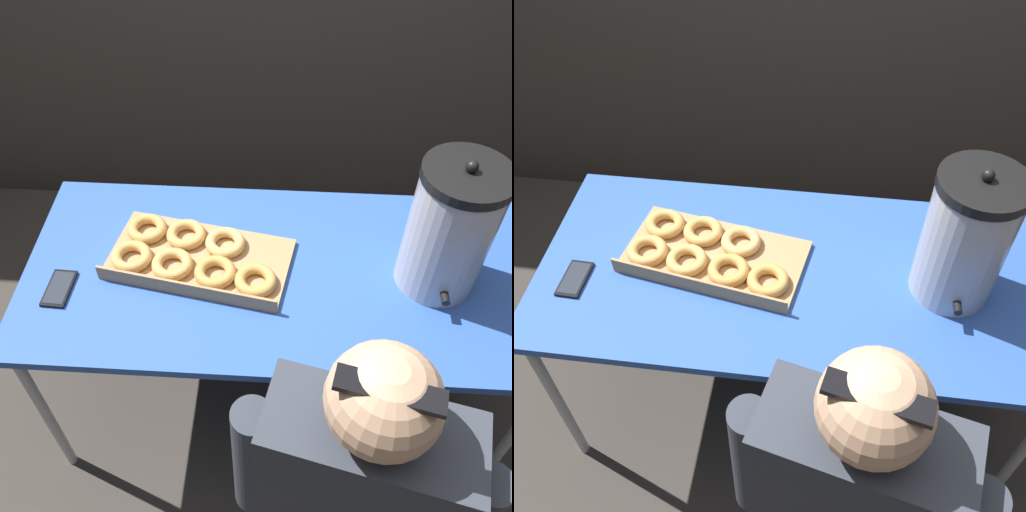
{
  "view_description": "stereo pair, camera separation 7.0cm",
  "coord_description": "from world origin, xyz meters",
  "views": [
    {
      "loc": [
        -0.01,
        -1.1,
        2.01
      ],
      "look_at": [
        -0.07,
        0.0,
        0.79
      ],
      "focal_mm": 40.0,
      "sensor_mm": 36.0,
      "label": 1
    },
    {
      "loc": [
        0.06,
        -1.09,
        2.01
      ],
      "look_at": [
        -0.07,
        0.0,
        0.79
      ],
      "focal_mm": 40.0,
      "sensor_mm": 36.0,
      "label": 2
    }
  ],
  "objects": [
    {
      "name": "donut_box",
      "position": [
        -0.26,
        0.02,
        0.76
      ],
      "size": [
        0.57,
        0.37,
        0.05
      ],
      "rotation": [
        0.0,
        0.0,
        -0.18
      ],
      "color": "tan",
      "rests_on": "folding_table"
    },
    {
      "name": "folding_table",
      "position": [
        0.0,
        0.0,
        0.69
      ],
      "size": [
        1.52,
        0.72,
        0.73
      ],
      "color": "#2D56B2",
      "rests_on": "ground"
    },
    {
      "name": "ground_plane",
      "position": [
        0.0,
        0.0,
        0.0
      ],
      "size": [
        12.0,
        12.0,
        0.0
      ],
      "primitive_type": "plane",
      "color": "#3D3833"
    },
    {
      "name": "coffee_urn",
      "position": [
        0.44,
        0.0,
        0.94
      ],
      "size": [
        0.23,
        0.26,
        0.43
      ],
      "color": "#B7B7BC",
      "rests_on": "folding_table"
    },
    {
      "name": "cell_phone",
      "position": [
        -0.63,
        -0.11,
        0.74
      ],
      "size": [
        0.08,
        0.14,
        0.01
      ],
      "rotation": [
        0.0,
        0.0,
        -0.04
      ],
      "color": "black",
      "rests_on": "folding_table"
    }
  ]
}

